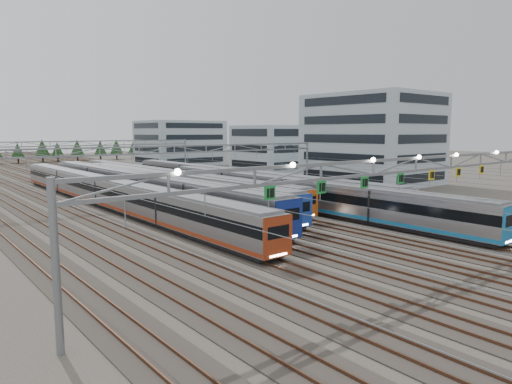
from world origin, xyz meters
TOP-DOWN VIEW (x-y plane):
  - ground at (0.00, 0.00)m, footprint 400.00×400.00m
  - track_bed at (0.00, 100.00)m, footprint 54.00×260.00m
  - train_a at (-11.25, 38.22)m, footprint 2.86×68.36m
  - train_b at (-6.75, 38.47)m, footprint 3.18×61.65m
  - train_c at (-2.25, 38.19)m, footprint 2.95×55.04m
  - train_d at (2.25, 47.06)m, footprint 2.73×66.03m
  - train_e at (6.75, 21.93)m, footprint 2.90×53.82m
  - train_f at (11.25, 39.77)m, footprint 2.76×65.22m
  - gantry_near at (-0.05, -0.12)m, footprint 56.36×0.61m
  - gantry_mid at (0.00, 40.00)m, footprint 56.36×0.36m
  - gantry_far at (0.00, 85.00)m, footprint 56.36×0.36m
  - depot_bldg_south at (39.91, 34.33)m, footprint 18.00×22.00m
  - depot_bldg_mid at (41.25, 65.79)m, footprint 14.00×16.00m
  - depot_bldg_north at (35.50, 100.89)m, footprint 22.00×18.00m
  - treeline at (-4.05, 138.96)m, footprint 87.50×5.60m

SIDE VIEW (x-z plane):
  - ground at x=0.00m, z-range 0.00..0.00m
  - track_bed at x=0.00m, z-range -1.22..4.20m
  - train_d at x=2.25m, z-range 0.25..3.80m
  - train_f at x=11.25m, z-range 0.25..3.85m
  - train_a at x=-11.25m, z-range 0.25..3.98m
  - train_e at x=6.75m, z-range 0.25..4.03m
  - train_c at x=-2.25m, z-range 0.25..4.09m
  - train_b at x=-6.75m, z-range 0.25..4.41m
  - treeline at x=-4.05m, z-range 0.72..7.74m
  - depot_bldg_mid at x=41.25m, z-range 0.00..11.46m
  - gantry_mid at x=0.00m, z-range 2.39..10.39m
  - gantry_far at x=0.00m, z-range 2.39..10.39m
  - depot_bldg_north at x=35.50m, z-range 0.00..13.13m
  - gantry_near at x=-0.05m, z-range 3.05..11.13m
  - depot_bldg_south at x=39.91m, z-range 0.00..17.04m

